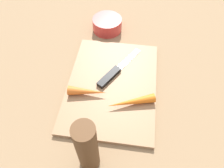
% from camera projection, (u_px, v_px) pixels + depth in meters
% --- Properties ---
extents(ground_plane, '(1.40, 1.40, 0.00)m').
position_uv_depth(ground_plane, '(112.00, 86.00, 0.68)').
color(ground_plane, '#8C6D4C').
extents(cutting_board, '(0.36, 0.26, 0.01)m').
position_uv_depth(cutting_board, '(112.00, 85.00, 0.67)').
color(cutting_board, '#99704C').
rests_on(cutting_board, ground_plane).
extents(knife, '(0.18, 0.12, 0.01)m').
position_uv_depth(knife, '(112.00, 74.00, 0.68)').
color(knife, '#B7B7BC').
rests_on(knife, cutting_board).
extents(carrot_short, '(0.03, 0.11, 0.03)m').
position_uv_depth(carrot_short, '(87.00, 92.00, 0.63)').
color(carrot_short, orange).
rests_on(carrot_short, cutting_board).
extents(carrot_long, '(0.07, 0.13, 0.03)m').
position_uv_depth(carrot_long, '(131.00, 102.00, 0.61)').
color(carrot_long, orange).
rests_on(carrot_long, cutting_board).
extents(small_bowl, '(0.11, 0.11, 0.05)m').
position_uv_depth(small_bowl, '(107.00, 24.00, 0.82)').
color(small_bowl, red).
rests_on(small_bowl, ground_plane).
extents(pepper_grinder, '(0.05, 0.05, 0.17)m').
position_uv_depth(pepper_grinder, '(87.00, 148.00, 0.47)').
color(pepper_grinder, brown).
rests_on(pepper_grinder, ground_plane).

